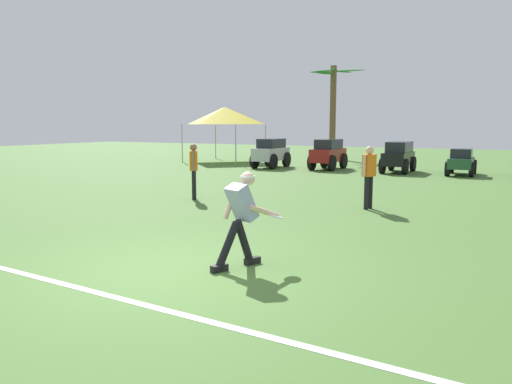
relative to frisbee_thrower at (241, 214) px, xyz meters
name	(u,v)px	position (x,y,z in m)	size (l,w,h in m)	color
ground_plane	(171,271)	(-0.78, -0.68, -0.79)	(80.00, 80.00, 0.00)	#487131
field_line_paint	(110,296)	(-0.78, -1.89, -0.79)	(21.94, 0.12, 0.01)	white
frisbee_thrower	(241,214)	(0.00, 0.00, 0.00)	(0.71, 1.00, 1.41)	black
frisbee_in_flight	(275,216)	(0.36, 0.37, -0.07)	(0.36, 0.36, 0.09)	white
teammate_near_sideline	(194,166)	(-4.47, 5.18, 0.15)	(0.35, 0.46, 1.56)	black
teammate_midfield	(369,171)	(0.28, 5.89, 0.15)	(0.30, 0.49, 1.56)	black
parked_car_slot_a	(271,152)	(-7.16, 15.54, -0.05)	(1.18, 2.36, 1.40)	#B7BABF
parked_car_slot_b	(328,153)	(-4.39, 15.98, -0.05)	(1.21, 2.37, 1.40)	maroon
parked_car_slot_c	(399,156)	(-1.15, 16.00, -0.07)	(1.15, 2.40, 1.34)	black
parked_car_slot_d	(461,161)	(1.43, 15.99, -0.23)	(1.12, 2.22, 1.10)	#235133
palm_tree_far_left	(333,105)	(-6.71, 23.17, 2.49)	(3.53, 3.41, 5.60)	brown
event_tent	(225,116)	(-11.33, 18.05, 1.78)	(3.61, 3.61, 3.06)	#B2B5BA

